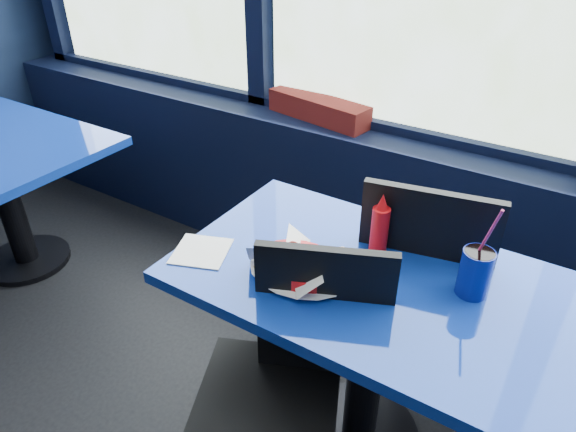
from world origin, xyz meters
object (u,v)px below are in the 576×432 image
Objects in this scene: chair_near_front at (290,369)px; food_basket at (302,264)px; ketchup_bottle at (380,227)px; soda_cup at (475,272)px; near_table at (371,323)px; chair_near_back at (435,282)px; planter_box at (318,108)px.

chair_near_front is 3.01× the size of food_basket.
ketchup_bottle is 0.31m from soda_cup.
ketchup_bottle reaches higher than food_basket.
near_table is at bearing 38.45° from chair_near_front.
near_table is 1.32× the size of chair_near_front.
ketchup_bottle reaches higher than chair_near_front.
planter_box is (-0.81, 0.58, 0.29)m from chair_near_back.
chair_near_back is 0.39m from soda_cup.
chair_near_back is at bearing -25.43° from planter_box.
near_table is at bearing -162.14° from soda_cup.
ketchup_bottle is at bearing 39.87° from chair_near_back.
planter_box reaches higher than food_basket.
near_table is at bearing 60.83° from chair_near_back.
ketchup_bottle is 0.69× the size of soda_cup.
chair_near_back is 1.04m from planter_box.
chair_near_back is at bearing 47.59° from food_basket.
planter_box is 1.02m from ketchup_bottle.
ketchup_bottle is (0.66, -0.78, -0.01)m from planter_box.
chair_near_back reaches higher than near_table.
soda_cup is (0.31, -0.04, -0.02)m from ketchup_bottle.
planter_box is (-0.71, 0.90, 0.28)m from near_table.
soda_cup reaches higher than near_table.
planter_box is 2.54× the size of ketchup_bottle.
soda_cup reaches higher than chair_near_front.
chair_near_back reaches higher than ketchup_bottle.
soda_cup reaches higher than ketchup_bottle.
chair_near_front is at bearing 56.08° from chair_near_back.
planter_box is at bearing 139.64° from soda_cup.
chair_near_front is 0.60m from soda_cup.
ketchup_bottle is at bearing 171.98° from soda_cup.
soda_cup is (0.39, 0.34, 0.30)m from chair_near_front.
chair_near_front is 0.62m from chair_near_back.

